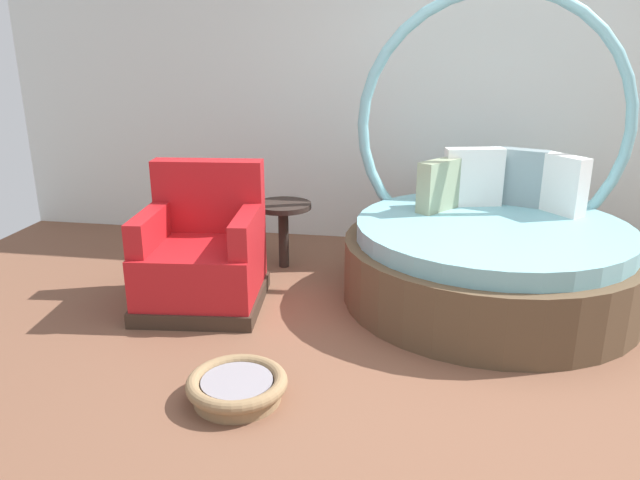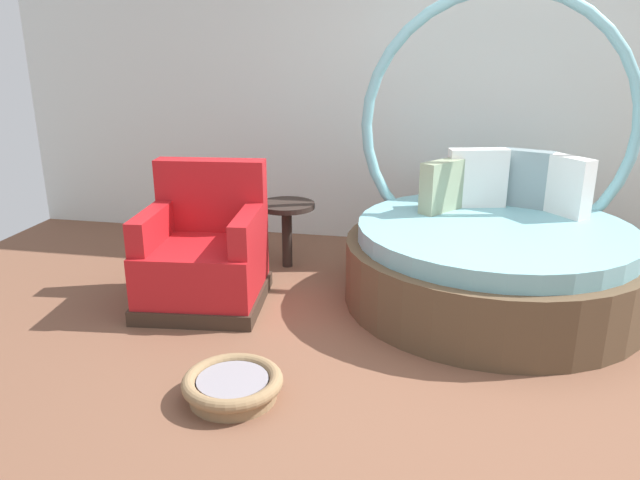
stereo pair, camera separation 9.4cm
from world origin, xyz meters
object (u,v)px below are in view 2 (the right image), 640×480
at_px(round_daybed, 493,244).
at_px(side_table, 287,215).
at_px(pet_basket, 233,385).
at_px(red_armchair, 205,256).

distance_m(round_daybed, side_table, 1.57).
bearing_deg(pet_basket, red_armchair, 117.04).
xyz_separation_m(red_armchair, pet_basket, (0.57, -1.12, -0.26)).
relative_size(round_daybed, pet_basket, 4.12).
bearing_deg(red_armchair, side_table, 63.57).
bearing_deg(pet_basket, round_daybed, 49.38).
height_order(round_daybed, pet_basket, round_daybed).
distance_m(round_daybed, pet_basket, 2.09).
distance_m(red_armchair, pet_basket, 1.28).
height_order(round_daybed, side_table, round_daybed).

